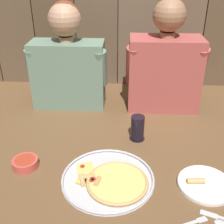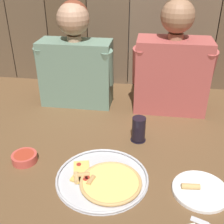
# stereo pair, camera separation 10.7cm
# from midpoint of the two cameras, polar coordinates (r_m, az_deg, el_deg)

# --- Properties ---
(ground_plane) EXTENTS (3.20, 3.20, 0.00)m
(ground_plane) POSITION_cam_midpoint_polar(r_m,az_deg,el_deg) (1.29, 1.85, -9.24)
(ground_plane) COLOR brown
(pizza_tray) EXTENTS (0.38, 0.38, 0.03)m
(pizza_tray) POSITION_cam_midpoint_polar(r_m,az_deg,el_deg) (1.17, 1.11, -13.46)
(pizza_tray) COLOR silver
(pizza_tray) RESTS_ON ground
(dinner_plate) EXTENTS (0.22, 0.22, 0.03)m
(dinner_plate) POSITION_cam_midpoint_polar(r_m,az_deg,el_deg) (1.19, 19.87, -14.65)
(dinner_plate) COLOR white
(dinner_plate) RESTS_ON ground
(drinking_glass) EXTENTS (0.08, 0.08, 0.12)m
(drinking_glass) POSITION_cam_midpoint_polar(r_m,az_deg,el_deg) (1.38, 7.60, -3.54)
(drinking_glass) COLOR black
(drinking_glass) RESTS_ON ground
(dipping_bowl) EXTENTS (0.11, 0.11, 0.04)m
(dipping_bowl) POSITION_cam_midpoint_polar(r_m,az_deg,el_deg) (1.30, -14.95, -8.88)
(dipping_bowl) COLOR #CC4C42
(dipping_bowl) RESTS_ON ground
(diner_left) EXTENTS (0.45, 0.19, 0.60)m
(diner_left) POSITION_cam_midpoint_polar(r_m,az_deg,el_deg) (1.66, -5.48, 10.36)
(diner_left) COLOR slate
(diner_left) RESTS_ON ground
(diner_right) EXTENTS (0.43, 0.22, 0.62)m
(diner_right) POSITION_cam_midpoint_polar(r_m,az_deg,el_deg) (1.62, 13.99, 9.40)
(diner_right) COLOR #AD4C47
(diner_right) RESTS_ON ground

